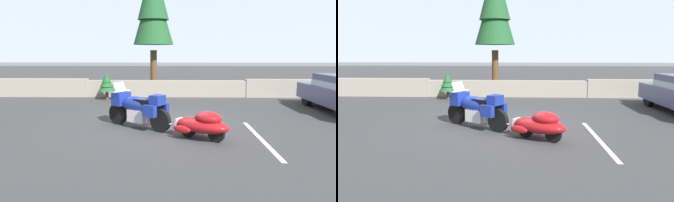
% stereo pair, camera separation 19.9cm
% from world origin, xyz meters
% --- Properties ---
extents(ground_plane, '(80.00, 80.00, 0.00)m').
position_xyz_m(ground_plane, '(0.00, 0.00, 0.00)').
color(ground_plane, '#38383A').
extents(stone_guard_wall, '(24.00, 0.58, 0.90)m').
position_xyz_m(stone_guard_wall, '(-0.56, 5.98, 0.44)').
color(stone_guard_wall, gray).
rests_on(stone_guard_wall, ground).
extents(distant_ridgeline, '(240.00, 80.00, 16.00)m').
position_xyz_m(distant_ridgeline, '(0.00, 95.99, 8.00)').
color(distant_ridgeline, '#99A8BF').
rests_on(distant_ridgeline, ground).
extents(touring_motorcycle, '(2.00, 1.50, 1.33)m').
position_xyz_m(touring_motorcycle, '(-0.65, -0.43, 0.62)').
color(touring_motorcycle, black).
rests_on(touring_motorcycle, ground).
extents(car_shaped_trailer, '(2.03, 1.53, 0.76)m').
position_xyz_m(car_shaped_trailer, '(1.16, -1.64, 0.41)').
color(car_shaped_trailer, black).
rests_on(car_shaped_trailer, ground).
extents(pine_sapling_near, '(0.82, 0.82, 1.27)m').
position_xyz_m(pine_sapling_near, '(-2.79, 4.99, 0.79)').
color(pine_sapling_near, brown).
rests_on(pine_sapling_near, ground).
extents(parking_stripe_marker, '(0.12, 3.60, 0.01)m').
position_xyz_m(parking_stripe_marker, '(2.71, -1.50, 0.00)').
color(parking_stripe_marker, silver).
rests_on(parking_stripe_marker, ground).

